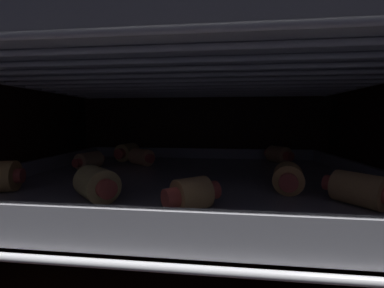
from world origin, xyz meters
TOP-DOWN VIEW (x-y plane):
  - ground_plane at (0.00, 0.00)cm, footprint 55.16×43.07cm
  - oven_wall_back at (0.00, 20.94)cm, footprint 55.16×1.20cm
  - oven_wall_left at (-26.98, 0.00)cm, footprint 1.20×40.67cm
  - oven_rack_lower at (0.00, 0.00)cm, footprint 50.21×39.86cm
  - baking_tray_lower at (0.00, 0.00)cm, footprint 45.81×34.75cm
  - pig_in_blanket_lower_0 at (-9.38, 8.04)cm, footprint 5.33×4.58cm
  - pig_in_blanket_lower_1 at (11.21, -5.60)cm, footprint 3.80×5.11cm
  - pig_in_blanket_lower_3 at (-7.84, -10.24)cm, footprint 5.22×5.04cm
  - pig_in_blanket_lower_4 at (14.62, 12.79)cm, footprint 4.43×5.79cm
  - pig_in_blanket_lower_5 at (16.43, -8.99)cm, footprint 4.92×5.62cm
  - pig_in_blanket_lower_6 at (-13.51, 12.19)cm, footprint 4.02×6.12cm
  - pig_in_blanket_lower_7 at (-16.66, 4.05)cm, footprint 3.61×5.62cm
  - pig_in_blanket_lower_8 at (1.51, -11.83)cm, footprint 5.15×4.50cm
  - oven_rack_upper at (0.00, -0.00)cm, footprint 50.16×39.86cm
  - baking_tray_upper at (0.00, 0.00)cm, footprint 45.81×34.75cm
  - pig_in_blanket_upper_0 at (-16.89, 8.82)cm, footprint 3.07×5.35cm
  - pig_in_blanket_upper_1 at (-14.85, -8.36)cm, footprint 6.16×3.38cm
  - pig_in_blanket_upper_2 at (-5.41, 3.40)cm, footprint 2.99×5.85cm
  - pig_in_blanket_upper_3 at (16.66, -0.14)cm, footprint 3.48×4.93cm
  - pig_in_blanket_upper_4 at (5.34, -0.21)cm, footprint 4.38×5.32cm
  - pig_in_blanket_upper_5 at (11.94, 7.60)cm, footprint 3.72×4.96cm
  - pig_in_blanket_upper_6 at (12.98, -11.16)cm, footprint 5.51×4.02cm
  - pig_in_blanket_upper_7 at (-1.60, -4.49)cm, footprint 4.94×5.22cm

SIDE VIEW (x-z plane):
  - ground_plane at x=0.00cm, z-range -1.20..0.00cm
  - oven_rack_lower at x=0.00cm, z-range 9.03..9.60cm
  - baking_tray_lower at x=0.00cm, z-range 8.81..11.91cm
  - pig_in_blanket_lower_7 at x=-16.66cm, z-range 10.73..13.38cm
  - pig_in_blanket_lower_0 at x=-9.38cm, z-range 10.73..13.54cm
  - pig_in_blanket_lower_8 at x=1.51cm, z-range 10.73..13.57cm
  - pig_in_blanket_lower_5 at x=16.43cm, z-range 10.73..13.71cm
  - pig_in_blanket_lower_4 at x=14.62cm, z-range 10.73..13.76cm
  - pig_in_blanket_lower_1 at x=11.21cm, z-range 10.73..13.85cm
  - pig_in_blanket_lower_3 at x=-7.84cm, z-range 10.73..13.95cm
  - pig_in_blanket_lower_6 at x=-13.51cm, z-range 10.73..14.01cm
  - oven_wall_back at x=0.00cm, z-range 0.00..38.39cm
  - oven_wall_left at x=-26.98cm, z-range 0.00..38.39cm
  - oven_rack_upper at x=0.00cm, z-range 23.12..23.64cm
  - baking_tray_upper at x=0.00cm, z-range 23.05..25.60cm
  - pig_in_blanket_upper_7 at x=-1.60cm, z-range 24.77..27.22cm
  - pig_in_blanket_upper_4 at x=5.34cm, z-range 24.77..27.29cm
  - pig_in_blanket_upper_5 at x=11.94cm, z-range 24.77..27.36cm
  - pig_in_blanket_upper_2 at x=-5.41cm, z-range 24.77..27.42cm
  - pig_in_blanket_upper_6 at x=12.98cm, z-range 24.77..27.59cm
  - pig_in_blanket_upper_1 at x=-14.85cm, z-range 24.77..27.64cm
  - pig_in_blanket_upper_0 at x=-16.89cm, z-range 24.77..27.80cm
  - pig_in_blanket_upper_3 at x=16.66cm, z-range 24.77..27.82cm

